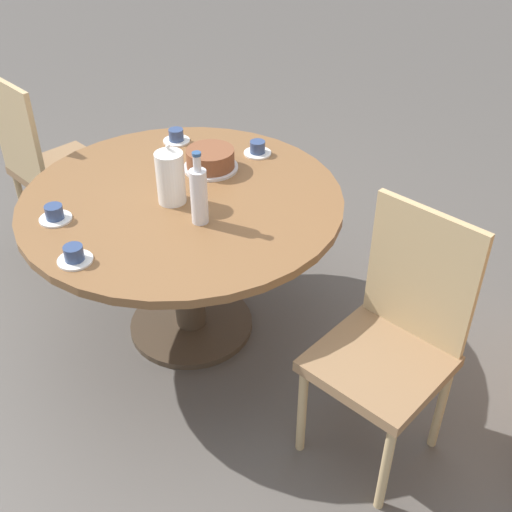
% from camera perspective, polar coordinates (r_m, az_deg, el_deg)
% --- Properties ---
extents(ground_plane, '(14.00, 14.00, 0.00)m').
position_cam_1_polar(ground_plane, '(3.04, -5.72, -6.21)').
color(ground_plane, '#56514C').
extents(dining_table, '(1.31, 1.31, 0.71)m').
position_cam_1_polar(dining_table, '(2.69, -6.43, 2.65)').
color(dining_table, '#473828').
rests_on(dining_table, ground_plane).
extents(chair_a, '(0.52, 0.52, 0.97)m').
position_cam_1_polar(chair_a, '(2.27, 12.03, -7.27)').
color(chair_a, tan).
rests_on(chair_a, ground_plane).
extents(chair_b, '(0.53, 0.53, 0.97)m').
position_cam_1_polar(chair_b, '(3.43, -17.94, 7.87)').
color(chair_b, tan).
rests_on(chair_b, ground_plane).
extents(coffee_pot, '(0.11, 0.11, 0.25)m').
position_cam_1_polar(coffee_pot, '(2.53, -7.63, 7.08)').
color(coffee_pot, white).
rests_on(coffee_pot, dining_table).
extents(water_bottle, '(0.07, 0.07, 0.29)m').
position_cam_1_polar(water_bottle, '(2.39, -5.10, 5.47)').
color(water_bottle, silver).
rests_on(water_bottle, dining_table).
extents(cake_main, '(0.24, 0.24, 0.09)m').
position_cam_1_polar(cake_main, '(2.79, -4.07, 8.54)').
color(cake_main, silver).
rests_on(cake_main, dining_table).
extents(cup_a, '(0.12, 0.12, 0.06)m').
position_cam_1_polar(cup_a, '(2.31, -15.85, 0.05)').
color(cup_a, white).
rests_on(cup_a, dining_table).
extents(cup_b, '(0.12, 0.12, 0.06)m').
position_cam_1_polar(cup_b, '(2.91, 0.14, 9.50)').
color(cup_b, white).
rests_on(cup_b, dining_table).
extents(cup_c, '(0.12, 0.12, 0.06)m').
position_cam_1_polar(cup_c, '(2.56, -17.46, 3.56)').
color(cup_c, white).
rests_on(cup_c, dining_table).
extents(cup_d, '(0.12, 0.12, 0.06)m').
position_cam_1_polar(cup_d, '(3.05, -7.10, 10.48)').
color(cup_d, white).
rests_on(cup_d, dining_table).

